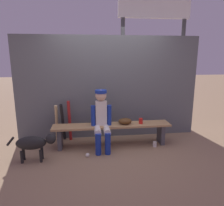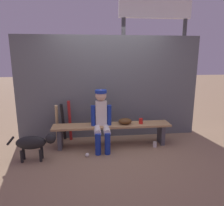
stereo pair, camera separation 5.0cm
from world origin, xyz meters
name	(u,v)px [view 1 (the left image)]	position (x,y,z in m)	size (l,w,h in m)	color
ground_plane	(112,145)	(0.00, 0.00, 0.00)	(30.00, 30.00, 0.00)	#937556
chainlink_fence	(109,88)	(0.00, 0.54, 1.13)	(4.03, 0.03, 2.25)	#595E63
dugout_bench	(112,129)	(0.00, 0.00, 0.36)	(2.40, 0.36, 0.46)	tan
player_seated	(102,118)	(-0.22, -0.11, 0.64)	(0.41, 0.55, 1.18)	silver
baseball_glove	(125,121)	(0.27, 0.00, 0.52)	(0.28, 0.20, 0.12)	#593819
bat_aluminum_red	(70,121)	(-0.88, 0.38, 0.45)	(0.06, 0.06, 0.90)	#B22323
bat_aluminum_black	(63,122)	(-1.02, 0.38, 0.43)	(0.06, 0.06, 0.86)	black
bat_wood_natural	(57,123)	(-1.15, 0.40, 0.41)	(0.06, 0.06, 0.83)	tan
baseball	(88,155)	(-0.52, -0.45, 0.04)	(0.07, 0.07, 0.07)	white
cup_on_ground	(155,144)	(0.86, -0.18, 0.06)	(0.08, 0.08, 0.11)	silver
cup_on_bench	(141,121)	(0.60, -0.02, 0.51)	(0.08, 0.08, 0.11)	red
scoreboard	(157,23)	(1.25, 1.19, 2.60)	(2.05, 0.27, 3.73)	#3F3F42
dog	(34,143)	(-1.43, -0.48, 0.34)	(0.84, 0.20, 0.49)	black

